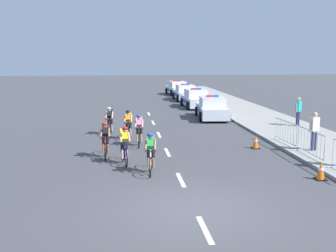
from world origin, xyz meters
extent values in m
plane|color=#424247|center=(0.00, 0.00, 0.00)|extent=(160.00, 160.00, 0.00)
cube|color=gray|center=(7.32, 14.00, 0.06)|extent=(4.34, 60.00, 0.12)
cube|color=#9E9E99|center=(5.23, 14.00, 0.07)|extent=(0.16, 60.00, 0.13)
cube|color=white|center=(0.00, -1.38, 0.00)|extent=(0.14, 1.60, 0.01)
cube|color=white|center=(0.00, 2.62, 0.00)|extent=(0.14, 1.60, 0.01)
cube|color=white|center=(0.00, 6.62, 0.00)|extent=(0.14, 1.60, 0.01)
cube|color=white|center=(0.00, 10.62, 0.00)|extent=(0.14, 1.60, 0.01)
cube|color=white|center=(0.00, 14.62, 0.00)|extent=(0.14, 1.60, 0.01)
cube|color=white|center=(0.00, 18.62, 0.00)|extent=(0.14, 1.60, 0.01)
torus|color=black|center=(-1.01, 3.06, 0.36)|extent=(0.12, 0.72, 0.72)
cylinder|color=#99999E|center=(-1.01, 3.06, 0.36)|extent=(0.07, 0.07, 0.06)
torus|color=black|center=(-0.90, 4.05, 0.36)|extent=(0.12, 0.72, 0.72)
cylinder|color=#99999E|center=(-0.90, 4.05, 0.36)|extent=(0.07, 0.07, 0.06)
cylinder|color=white|center=(-0.96, 3.51, 0.90)|extent=(0.10, 0.55, 0.04)
cylinder|color=white|center=(-0.98, 3.33, 0.58)|extent=(0.09, 0.48, 0.63)
cylinder|color=white|center=(-0.93, 3.71, 0.60)|extent=(0.04, 0.04, 0.65)
cylinder|color=black|center=(-1.00, 3.16, 0.88)|extent=(0.42, 0.07, 0.03)
cube|color=black|center=(-0.93, 3.71, 0.94)|extent=(0.12, 0.23, 0.05)
cube|color=green|center=(-0.95, 3.58, 1.14)|extent=(0.34, 0.57, 0.46)
cube|color=black|center=(-0.94, 3.70, 0.98)|extent=(0.30, 0.23, 0.18)
cylinder|color=black|center=(-0.85, 3.64, 0.64)|extent=(0.13, 0.23, 0.40)
cylinder|color=#9E7051|center=(-0.86, 3.56, 0.37)|extent=(0.11, 0.16, 0.36)
cylinder|color=black|center=(-1.03, 3.66, 0.64)|extent=(0.13, 0.18, 0.40)
cylinder|color=#9E7051|center=(-1.04, 3.58, 0.37)|extent=(0.10, 0.13, 0.36)
cylinder|color=#9E7051|center=(-0.81, 3.35, 1.09)|extent=(0.12, 0.41, 0.35)
cylinder|color=#9E7051|center=(-1.13, 3.38, 1.09)|extent=(0.12, 0.41, 0.35)
sphere|color=#9E7051|center=(-0.98, 3.28, 1.38)|extent=(0.19, 0.19, 0.19)
ellipsoid|color=blue|center=(-0.98, 3.27, 1.45)|extent=(0.26, 0.34, 0.24)
torus|color=black|center=(-1.82, 4.45, 0.36)|extent=(0.12, 0.72, 0.72)
cylinder|color=#99999E|center=(-1.82, 4.45, 0.36)|extent=(0.07, 0.07, 0.06)
torus|color=black|center=(-1.93, 5.45, 0.36)|extent=(0.12, 0.72, 0.72)
cylinder|color=#99999E|center=(-1.93, 5.45, 0.36)|extent=(0.07, 0.07, 0.06)
cylinder|color=#1E1E99|center=(-1.87, 4.90, 0.90)|extent=(0.09, 0.55, 0.04)
cylinder|color=#1E1E99|center=(-1.85, 4.72, 0.58)|extent=(0.09, 0.48, 0.63)
cylinder|color=#1E1E99|center=(-1.89, 5.10, 0.60)|extent=(0.04, 0.04, 0.65)
cylinder|color=black|center=(-1.83, 4.55, 0.88)|extent=(0.42, 0.07, 0.03)
cube|color=black|center=(-1.89, 5.10, 0.94)|extent=(0.12, 0.23, 0.05)
cube|color=yellow|center=(-1.88, 4.97, 1.14)|extent=(0.34, 0.57, 0.47)
cube|color=black|center=(-1.89, 5.09, 0.98)|extent=(0.30, 0.23, 0.18)
cylinder|color=black|center=(-1.80, 5.05, 0.64)|extent=(0.13, 0.23, 0.40)
cylinder|color=tan|center=(-1.79, 4.97, 0.37)|extent=(0.11, 0.16, 0.36)
cylinder|color=black|center=(-1.98, 5.03, 0.64)|extent=(0.13, 0.18, 0.40)
cylinder|color=tan|center=(-1.97, 4.95, 0.37)|extent=(0.10, 0.13, 0.36)
cylinder|color=tan|center=(-1.70, 4.78, 1.09)|extent=(0.12, 0.41, 0.35)
cylinder|color=tan|center=(-2.02, 4.74, 1.09)|extent=(0.12, 0.41, 0.35)
sphere|color=tan|center=(-1.85, 4.68, 1.38)|extent=(0.19, 0.19, 0.19)
ellipsoid|color=red|center=(-1.85, 4.67, 1.45)|extent=(0.26, 0.34, 0.24)
torus|color=black|center=(-2.64, 5.52, 0.36)|extent=(0.05, 0.72, 0.72)
cylinder|color=#99999E|center=(-2.64, 5.52, 0.36)|extent=(0.06, 0.06, 0.06)
torus|color=black|center=(-2.65, 6.52, 0.36)|extent=(0.05, 0.72, 0.72)
cylinder|color=#99999E|center=(-2.65, 6.52, 0.36)|extent=(0.06, 0.06, 0.06)
cylinder|color=#B21919|center=(-2.65, 5.97, 0.90)|extent=(0.04, 0.55, 0.04)
cylinder|color=#B21919|center=(-2.65, 5.79, 0.58)|extent=(0.04, 0.48, 0.63)
cylinder|color=#B21919|center=(-2.65, 6.17, 0.60)|extent=(0.04, 0.04, 0.65)
cylinder|color=black|center=(-2.64, 5.62, 0.88)|extent=(0.42, 0.03, 0.03)
cube|color=black|center=(-2.65, 6.17, 0.94)|extent=(0.10, 0.22, 0.05)
cube|color=black|center=(-2.65, 6.04, 1.14)|extent=(0.28, 0.55, 0.46)
cube|color=black|center=(-2.65, 6.16, 0.98)|extent=(0.28, 0.20, 0.18)
cylinder|color=black|center=(-2.56, 6.11, 0.64)|extent=(0.11, 0.22, 0.40)
cylinder|color=#9E7051|center=(-2.56, 6.03, 0.37)|extent=(0.09, 0.15, 0.36)
cylinder|color=black|center=(-2.74, 6.10, 0.64)|extent=(0.11, 0.17, 0.40)
cylinder|color=#9E7051|center=(-2.74, 6.02, 0.37)|extent=(0.09, 0.12, 0.36)
cylinder|color=#9E7051|center=(-2.49, 5.83, 1.09)|extent=(0.08, 0.40, 0.35)
cylinder|color=#9E7051|center=(-2.81, 5.82, 1.09)|extent=(0.08, 0.40, 0.35)
sphere|color=#9E7051|center=(-2.65, 5.74, 1.38)|extent=(0.19, 0.19, 0.19)
ellipsoid|color=red|center=(-2.65, 5.73, 1.45)|extent=(0.23, 0.32, 0.24)
torus|color=black|center=(-1.20, 7.56, 0.36)|extent=(0.10, 0.73, 0.72)
cylinder|color=#99999E|center=(-1.20, 7.56, 0.36)|extent=(0.06, 0.06, 0.06)
torus|color=black|center=(-1.12, 8.56, 0.36)|extent=(0.10, 0.73, 0.72)
cylinder|color=#99999E|center=(-1.12, 8.56, 0.36)|extent=(0.06, 0.06, 0.06)
cylinder|color=black|center=(-1.17, 8.01, 0.90)|extent=(0.08, 0.55, 0.04)
cylinder|color=black|center=(-1.18, 7.84, 0.58)|extent=(0.08, 0.48, 0.63)
cylinder|color=black|center=(-1.15, 8.21, 0.60)|extent=(0.04, 0.04, 0.65)
cylinder|color=black|center=(-1.20, 7.66, 0.88)|extent=(0.42, 0.06, 0.03)
cube|color=black|center=(-1.15, 8.21, 0.94)|extent=(0.12, 0.23, 0.05)
cube|color=pink|center=(-1.16, 8.09, 1.14)|extent=(0.32, 0.57, 0.46)
cube|color=black|center=(-1.15, 8.20, 0.98)|extent=(0.30, 0.22, 0.18)
cylinder|color=black|center=(-1.07, 8.15, 0.64)|extent=(0.13, 0.23, 0.40)
cylinder|color=tan|center=(-1.07, 8.07, 0.37)|extent=(0.10, 0.16, 0.36)
cylinder|color=black|center=(-1.25, 8.16, 0.64)|extent=(0.12, 0.18, 0.40)
cylinder|color=tan|center=(-1.25, 8.08, 0.37)|extent=(0.10, 0.13, 0.36)
cylinder|color=tan|center=(-1.02, 7.86, 1.09)|extent=(0.11, 0.41, 0.35)
cylinder|color=tan|center=(-1.34, 7.89, 1.09)|extent=(0.11, 0.41, 0.35)
sphere|color=tan|center=(-1.19, 7.79, 1.38)|extent=(0.19, 0.19, 0.19)
ellipsoid|color=blue|center=(-1.19, 7.78, 1.45)|extent=(0.25, 0.33, 0.24)
torus|color=black|center=(-1.68, 9.12, 0.36)|extent=(0.11, 0.73, 0.72)
cylinder|color=#99999E|center=(-1.68, 9.12, 0.36)|extent=(0.07, 0.07, 0.06)
torus|color=black|center=(-1.59, 10.11, 0.36)|extent=(0.11, 0.73, 0.72)
cylinder|color=#99999E|center=(-1.59, 10.11, 0.36)|extent=(0.07, 0.07, 0.06)
cylinder|color=black|center=(-1.64, 9.57, 0.90)|extent=(0.09, 0.55, 0.04)
cylinder|color=black|center=(-1.66, 9.39, 0.58)|extent=(0.08, 0.48, 0.63)
cylinder|color=black|center=(-1.62, 9.76, 0.60)|extent=(0.04, 0.04, 0.65)
cylinder|color=black|center=(-1.67, 9.22, 0.88)|extent=(0.42, 0.07, 0.03)
cube|color=black|center=(-1.62, 9.76, 0.94)|extent=(0.12, 0.23, 0.05)
cube|color=orange|center=(-1.63, 9.64, 1.14)|extent=(0.33, 0.57, 0.45)
cube|color=black|center=(-1.62, 9.75, 0.98)|extent=(0.30, 0.22, 0.18)
cylinder|color=black|center=(-1.54, 9.70, 0.64)|extent=(0.13, 0.23, 0.40)
cylinder|color=tan|center=(-1.54, 9.62, 0.37)|extent=(0.10, 0.16, 0.36)
cylinder|color=black|center=(-1.72, 9.71, 0.64)|extent=(0.12, 0.18, 0.40)
cylinder|color=tan|center=(-1.72, 9.63, 0.37)|extent=(0.10, 0.13, 0.36)
cylinder|color=tan|center=(-1.49, 9.41, 1.09)|extent=(0.11, 0.41, 0.35)
cylinder|color=tan|center=(-1.81, 9.44, 1.09)|extent=(0.11, 0.41, 0.35)
sphere|color=tan|center=(-1.66, 9.34, 1.38)|extent=(0.19, 0.19, 0.19)
ellipsoid|color=black|center=(-1.66, 9.33, 1.45)|extent=(0.26, 0.33, 0.24)
torus|color=black|center=(-2.64, 10.48, 0.36)|extent=(0.10, 0.73, 0.72)
cylinder|color=#99999E|center=(-2.64, 10.48, 0.36)|extent=(0.06, 0.06, 0.06)
torus|color=black|center=(-2.56, 11.47, 0.36)|extent=(0.10, 0.73, 0.72)
cylinder|color=#99999E|center=(-2.56, 11.47, 0.36)|extent=(0.06, 0.06, 0.06)
cylinder|color=black|center=(-2.61, 10.93, 0.90)|extent=(0.08, 0.55, 0.04)
cylinder|color=black|center=(-2.62, 10.75, 0.58)|extent=(0.08, 0.48, 0.63)
cylinder|color=black|center=(-2.59, 11.13, 0.60)|extent=(0.04, 0.04, 0.65)
cylinder|color=black|center=(-2.64, 10.58, 0.88)|extent=(0.42, 0.06, 0.03)
cube|color=black|center=(-2.59, 11.13, 0.94)|extent=(0.12, 0.23, 0.05)
cube|color=black|center=(-2.60, 11.00, 1.14)|extent=(0.33, 0.57, 0.46)
cube|color=black|center=(-2.59, 11.12, 0.98)|extent=(0.30, 0.22, 0.18)
cylinder|color=black|center=(-2.50, 11.06, 0.64)|extent=(0.13, 0.23, 0.40)
cylinder|color=tan|center=(-2.51, 10.98, 0.37)|extent=(0.10, 0.16, 0.36)
cylinder|color=black|center=(-2.68, 11.07, 0.64)|extent=(0.12, 0.18, 0.40)
cylinder|color=tan|center=(-2.69, 10.99, 0.37)|extent=(0.10, 0.13, 0.36)
cylinder|color=tan|center=(-2.46, 10.77, 1.09)|extent=(0.11, 0.41, 0.35)
cylinder|color=tan|center=(-2.78, 10.80, 1.09)|extent=(0.11, 0.41, 0.35)
sphere|color=tan|center=(-2.63, 10.70, 1.38)|extent=(0.19, 0.19, 0.19)
ellipsoid|color=white|center=(-2.63, 10.69, 1.45)|extent=(0.26, 0.33, 0.24)
cube|color=silver|center=(4.10, 15.92, 0.52)|extent=(2.14, 4.54, 0.72)
cube|color=silver|center=(4.09, 15.82, 1.18)|extent=(1.74, 2.23, 0.60)
cube|color=#283342|center=(4.18, 16.83, 1.16)|extent=(1.44, 0.21, 0.51)
cube|color=#1947B2|center=(3.22, 16.00, 0.54)|extent=(0.34, 3.73, 0.24)
cube|color=#1947B2|center=(4.98, 15.84, 0.54)|extent=(0.34, 3.73, 0.24)
cube|color=red|center=(3.87, 15.84, 1.54)|extent=(0.41, 0.21, 0.11)
cube|color=blue|center=(4.31, 15.80, 1.54)|extent=(0.41, 0.21, 0.11)
cylinder|color=black|center=(3.32, 17.36, 0.32)|extent=(0.26, 0.66, 0.64)
cylinder|color=black|center=(5.11, 17.20, 0.32)|extent=(0.26, 0.66, 0.64)
cylinder|color=black|center=(3.08, 14.64, 0.32)|extent=(0.26, 0.66, 0.64)
cylinder|color=black|center=(4.87, 14.48, 0.32)|extent=(0.26, 0.66, 0.64)
cube|color=silver|center=(4.10, 22.02, 0.52)|extent=(1.89, 4.45, 0.72)
cube|color=silver|center=(4.10, 21.92, 1.18)|extent=(1.62, 2.14, 0.60)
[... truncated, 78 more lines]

